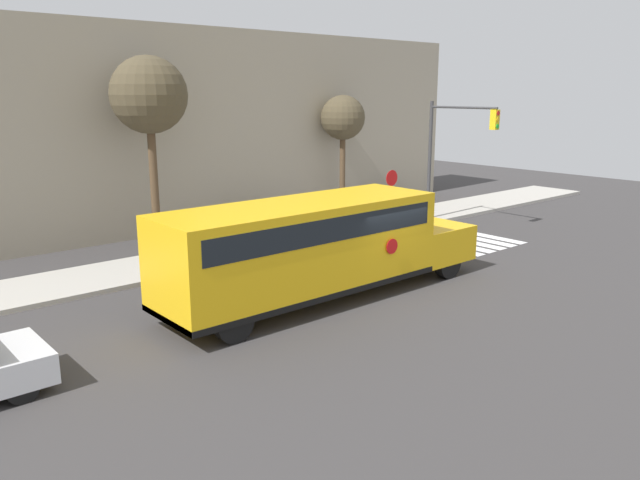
{
  "coord_description": "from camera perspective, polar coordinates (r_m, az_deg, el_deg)",
  "views": [
    {
      "loc": [
        -12.92,
        -12.37,
        5.81
      ],
      "look_at": [
        -1.39,
        1.05,
        1.58
      ],
      "focal_mm": 35.0,
      "sensor_mm": 36.0,
      "label": 1
    }
  ],
  "objects": [
    {
      "name": "school_bus",
      "position": [
        17.4,
        -0.55,
        -0.4
      ],
      "size": [
        10.5,
        2.57,
        2.88
      ],
      "color": "yellow",
      "rests_on": "ground"
    },
    {
      "name": "ground_plane",
      "position": [
        18.81,
        5.32,
        -4.62
      ],
      "size": [
        60.0,
        60.0,
        0.0
      ],
      "primitive_type": "plane",
      "color": "#3A3838"
    },
    {
      "name": "tree_near_sidewalk",
      "position": [
        30.58,
        2.1,
        10.99
      ],
      "size": [
        2.14,
        2.14,
        5.66
      ],
      "color": "brown",
      "rests_on": "ground"
    },
    {
      "name": "sidewalk_strip",
      "position": [
        23.58,
        -6.08,
        -0.72
      ],
      "size": [
        44.0,
        3.0,
        0.15
      ],
      "color": "#B2ADA3",
      "rests_on": "ground"
    },
    {
      "name": "building_backdrop",
      "position": [
        28.52,
        -13.87,
        9.85
      ],
      "size": [
        32.0,
        4.0,
        8.44
      ],
      "color": "#9E937F",
      "rests_on": "ground"
    },
    {
      "name": "traffic_light",
      "position": [
        27.81,
        11.87,
        8.58
      ],
      "size": [
        0.28,
        3.5,
        5.4
      ],
      "color": "#38383A",
      "rests_on": "ground"
    },
    {
      "name": "stop_sign",
      "position": [
        27.07,
        6.52,
        4.56
      ],
      "size": [
        0.68,
        0.1,
        2.54
      ],
      "color": "#38383A",
      "rests_on": "ground"
    },
    {
      "name": "tree_far_sidewalk",
      "position": [
        24.06,
        -15.39,
        12.53
      ],
      "size": [
        2.82,
        2.82,
        7.1
      ],
      "color": "brown",
      "rests_on": "ground"
    },
    {
      "name": "crosswalk_stripes",
      "position": [
        25.15,
        12.99,
        -0.27
      ],
      "size": [
        4.0,
        3.2,
        0.01
      ],
      "color": "white",
      "rests_on": "ground"
    }
  ]
}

